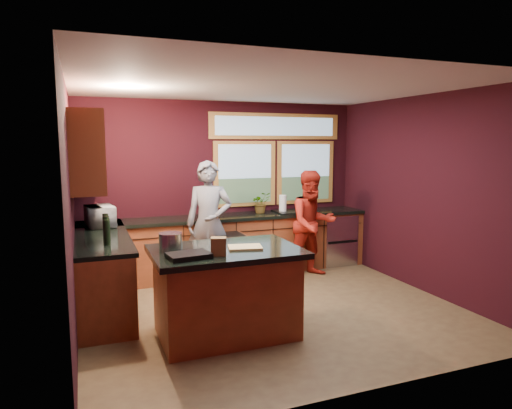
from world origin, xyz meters
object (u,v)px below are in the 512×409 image
person_red (312,224)px  stock_pot (171,241)px  island (226,291)px  person_grey (209,224)px  cutting_board (245,247)px

person_red → stock_pot: person_red is taller
island → person_grey: 1.82m
person_red → person_grey: bearing=174.9°
person_red → cutting_board: 2.40m
person_grey → cutting_board: (-0.09, -1.79, 0.05)m
cutting_board → stock_pot: stock_pot is taller
person_grey → stock_pot: (-0.84, -1.59, 0.13)m
island → stock_pot: size_ratio=6.46×
island → cutting_board: 0.52m
cutting_board → person_grey: bearing=87.0°
person_grey → person_red: person_grey is taller
person_grey → island: bearing=-79.6°
person_grey → cutting_board: size_ratio=5.15×
person_grey → person_red: bearing=16.0°
island → person_grey: bearing=80.4°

